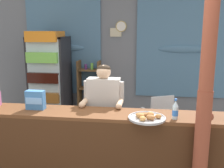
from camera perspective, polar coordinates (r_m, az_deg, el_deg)
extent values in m
plane|color=gray|center=(4.25, -1.39, -15.62)|extent=(8.08, 8.08, 0.00)
cube|color=slate|center=(5.70, 1.63, 6.25)|extent=(5.65, 0.12, 2.80)
cube|color=teal|center=(5.85, -10.49, 8.89)|extent=(1.64, 0.04, 2.25)
ellipsoid|color=teal|center=(5.84, -10.50, 7.77)|extent=(0.90, 0.10, 0.16)
cube|color=teal|center=(5.61, 15.60, 8.52)|extent=(1.96, 0.04, 2.25)
ellipsoid|color=teal|center=(5.60, 15.56, 7.36)|extent=(1.08, 0.10, 0.16)
cylinder|color=tan|center=(5.59, 2.01, 12.48)|extent=(0.23, 0.03, 0.23)
cylinder|color=white|center=(5.58, 1.99, 12.48)|extent=(0.19, 0.01, 0.19)
cube|color=beige|center=(5.60, 0.83, 11.22)|extent=(0.24, 0.02, 0.18)
cube|color=brown|center=(3.16, -3.79, -6.50)|extent=(4.18, 0.46, 0.04)
cube|color=#432715|center=(3.17, -4.45, -16.25)|extent=(4.18, 0.04, 0.95)
cylinder|color=brown|center=(2.97, 18.81, -14.40)|extent=(0.15, 0.15, 1.37)
cylinder|color=brown|center=(2.67, 20.84, 13.03)|extent=(0.14, 0.14, 1.37)
ellipsoid|color=brown|center=(2.83, 20.77, -6.71)|extent=(0.06, 0.05, 0.08)
cube|color=#232328|center=(5.84, -12.22, 1.24)|extent=(0.73, 0.04, 1.82)
cube|color=#232328|center=(5.68, -16.57, 0.71)|extent=(0.04, 0.67, 1.82)
cube|color=#232328|center=(5.43, -9.92, 0.54)|extent=(0.04, 0.67, 1.82)
cube|color=#232328|center=(5.45, -13.78, 9.83)|extent=(0.73, 0.67, 0.04)
cube|color=#232328|center=(5.78, -12.90, -7.84)|extent=(0.73, 0.67, 0.08)
cube|color=silver|center=(5.24, -14.61, 0.46)|extent=(0.67, 0.02, 1.66)
cylinder|color=#B7B7BC|center=(5.11, -11.54, -0.24)|extent=(0.02, 0.02, 0.40)
cube|color=silver|center=(5.63, -13.14, -3.03)|extent=(0.65, 0.59, 0.02)
cube|color=brown|center=(5.48, -13.70, -2.29)|extent=(0.61, 0.55, 0.20)
cube|color=silver|center=(5.54, -13.33, 0.88)|extent=(0.65, 0.59, 0.02)
cube|color=black|center=(5.39, -13.91, 1.74)|extent=(0.61, 0.55, 0.20)
cube|color=silver|center=(5.48, -13.53, 4.90)|extent=(0.65, 0.59, 0.02)
cube|color=#75C64C|center=(5.34, -14.12, 5.88)|extent=(0.61, 0.55, 0.20)
cube|color=silver|center=(5.45, -13.73, 8.99)|extent=(0.65, 0.59, 0.02)
cube|color=orange|center=(5.32, -14.34, 10.08)|extent=(0.61, 0.55, 0.20)
cube|color=brown|center=(5.70, -7.13, -1.44)|extent=(0.04, 0.28, 1.31)
cube|color=brown|center=(5.61, -2.78, -1.59)|extent=(0.04, 0.28, 1.31)
cube|color=brown|center=(5.56, -5.06, 3.08)|extent=(0.44, 0.28, 0.02)
cylinder|color=#56286B|center=(5.56, -5.73, 3.77)|extent=(0.06, 0.06, 0.11)
cylinder|color=#75C64C|center=(5.53, -4.40, 3.89)|extent=(0.06, 0.06, 0.14)
cube|color=brown|center=(5.63, -4.98, -0.87)|extent=(0.44, 0.28, 0.02)
cylinder|color=orange|center=(5.63, -5.65, -0.19)|extent=(0.06, 0.06, 0.11)
cylinder|color=silver|center=(5.60, -4.34, -0.14)|extent=(0.07, 0.07, 0.13)
cube|color=brown|center=(5.73, -4.91, -4.70)|extent=(0.44, 0.28, 0.02)
cylinder|color=silver|center=(5.72, -5.58, -3.79)|extent=(0.07, 0.07, 0.16)
cylinder|color=#75C64C|center=(5.70, -4.28, -4.11)|extent=(0.07, 0.07, 0.10)
cube|color=silver|center=(4.76, 9.69, -6.96)|extent=(0.59, 0.59, 0.04)
cube|color=silver|center=(4.52, 10.93, -5.09)|extent=(0.40, 0.21, 0.40)
cylinder|color=silver|center=(5.07, 10.56, -8.41)|extent=(0.04, 0.04, 0.44)
cylinder|color=silver|center=(4.91, 6.58, -8.96)|extent=(0.04, 0.04, 0.44)
cylinder|color=silver|center=(4.76, 12.71, -9.88)|extent=(0.04, 0.04, 0.44)
cylinder|color=silver|center=(4.59, 8.53, -10.55)|extent=(0.04, 0.04, 0.44)
cube|color=silver|center=(4.81, 11.87, -5.33)|extent=(0.20, 0.38, 0.03)
cube|color=silver|center=(4.63, 7.52, -5.84)|extent=(0.20, 0.38, 0.03)
cylinder|color=#28282D|center=(3.76, -3.16, -12.52)|extent=(0.11, 0.11, 0.82)
cylinder|color=#28282D|center=(3.73, -0.30, -12.69)|extent=(0.11, 0.11, 0.82)
cube|color=#BCB7B2|center=(3.52, -1.81, -2.76)|extent=(0.44, 0.20, 0.50)
sphere|color=#DBB28E|center=(3.45, -1.85, 2.65)|extent=(0.19, 0.19, 0.19)
ellipsoid|color=#2D2319|center=(3.46, -1.82, 3.38)|extent=(0.18, 0.18, 0.10)
cylinder|color=#BCB7B2|center=(3.55, -5.54, -1.31)|extent=(0.08, 0.08, 0.25)
cylinder|color=#DBB28E|center=(3.44, -6.07, -3.94)|extent=(0.07, 0.26, 0.07)
sphere|color=#DBB28E|center=(3.32, -6.61, -4.55)|extent=(0.08, 0.08, 0.08)
cylinder|color=#BCB7B2|center=(3.47, 1.99, -1.55)|extent=(0.08, 0.08, 0.25)
cylinder|color=#DBB28E|center=(3.36, 1.71, -4.26)|extent=(0.07, 0.26, 0.07)
sphere|color=#DBB28E|center=(3.24, 1.47, -4.90)|extent=(0.08, 0.08, 0.08)
cylinder|color=#56286B|center=(3.11, 19.91, -5.18)|extent=(0.10, 0.10, 0.20)
cone|color=#56286B|center=(3.07, 20.10, -2.54)|extent=(0.10, 0.10, 0.09)
cylinder|color=silver|center=(3.05, 20.19, -1.40)|extent=(0.04, 0.04, 0.03)
cylinder|color=purple|center=(3.11, 19.91, -5.18)|extent=(0.10, 0.10, 0.09)
cylinder|color=silver|center=(2.97, 13.63, -6.13)|extent=(0.06, 0.06, 0.15)
cone|color=silver|center=(2.94, 13.73, -4.18)|extent=(0.06, 0.06, 0.07)
cylinder|color=blue|center=(2.93, 13.78, -3.34)|extent=(0.03, 0.03, 0.02)
cylinder|color=blue|center=(2.97, 13.63, -6.13)|extent=(0.07, 0.07, 0.07)
cube|color=#3D75B7|center=(3.37, -16.38, -3.35)|extent=(0.23, 0.10, 0.24)
cube|color=#7CB5F7|center=(3.32, -16.76, -3.59)|extent=(0.20, 0.00, 0.08)
cylinder|color=#BCBCC1|center=(2.93, 7.63, -7.49)|extent=(0.40, 0.40, 0.02)
torus|color=#BCBCC1|center=(2.93, 7.64, -7.23)|extent=(0.42, 0.42, 0.02)
ellipsoid|color=#B2753D|center=(2.92, 10.11, -6.97)|extent=(0.07, 0.06, 0.05)
ellipsoid|color=#B2753D|center=(2.96, 8.38, -6.57)|extent=(0.08, 0.08, 0.05)
ellipsoid|color=#A36638|center=(2.99, 7.17, -6.56)|extent=(0.11, 0.07, 0.04)
ellipsoid|color=#A36638|center=(2.96, 6.18, -6.66)|extent=(0.10, 0.08, 0.04)
ellipsoid|color=#B2753D|center=(2.90, 6.20, -6.92)|extent=(0.09, 0.07, 0.06)
ellipsoid|color=#C68947|center=(2.83, 6.73, -7.50)|extent=(0.07, 0.08, 0.05)
ellipsoid|color=#A36638|center=(2.87, 8.46, -7.22)|extent=(0.10, 0.08, 0.06)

